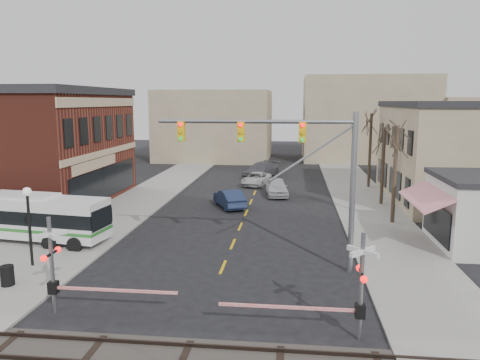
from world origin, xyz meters
name	(u,v)px	position (x,y,z in m)	size (l,w,h in m)	color
ground	(217,282)	(0.00, 0.00, 0.00)	(160.00, 160.00, 0.00)	black
sidewalk_west	(150,194)	(-9.50, 20.00, 0.06)	(5.00, 60.00, 0.12)	gray
sidewalk_east	(361,199)	(9.50, 20.00, 0.06)	(5.00, 60.00, 0.12)	gray
tree_east_a	(395,174)	(10.50, 12.00, 3.50)	(0.28, 0.28, 6.75)	#382B21
tree_east_b	(383,166)	(10.80, 18.00, 3.27)	(0.28, 0.28, 6.30)	#382B21
tree_east_c	(370,150)	(11.00, 26.00, 3.72)	(0.28, 0.28, 7.20)	#382B21
transit_bus	(22,216)	(-12.82, 5.11, 1.60)	(11.09, 3.83, 2.80)	silver
traffic_signal_mast	(298,158)	(3.72, 2.10, 5.73)	(9.79, 0.30, 8.00)	gray
rr_crossing_west	(62,267)	(-5.55, -4.01, 1.97)	(5.60, 1.36, 4.00)	gray
rr_crossing_east	(349,287)	(5.55, -4.80, 1.97)	(5.60, 1.36, 4.00)	gray
street_lamp	(28,210)	(-9.77, 0.86, 3.06)	(0.44, 0.44, 4.09)	black
trash_bin	(7,276)	(-9.43, -1.77, 0.59)	(0.60, 0.60, 0.93)	black
car_a	(277,187)	(2.09, 20.98, 0.79)	(1.86, 4.63, 1.58)	#ABACB0
car_b	(229,198)	(-1.55, 15.78, 0.74)	(1.56, 4.48, 1.47)	#1B2543
car_c	(256,179)	(-0.18, 26.18, 0.64)	(2.14, 4.64, 1.29)	#B2B2B2
car_d	(261,170)	(-0.05, 31.38, 0.83)	(2.34, 5.75, 1.67)	#46454A
pedestrian_near	(82,233)	(-8.59, 4.14, 0.97)	(0.62, 0.41, 1.70)	#594E47
pedestrian_far	(77,218)	(-10.51, 7.47, 0.94)	(0.80, 0.62, 1.65)	#34395C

